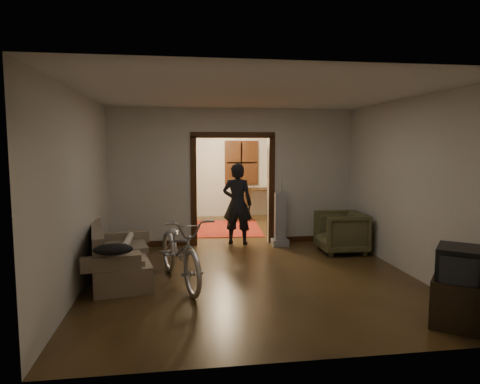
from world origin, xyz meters
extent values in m
cube|color=#342310|center=(0.00, 0.00, 0.00)|extent=(5.00, 8.50, 0.01)
cube|color=white|center=(0.00, 0.00, 2.80)|extent=(5.00, 8.50, 0.01)
cube|color=beige|center=(0.00, 4.25, 1.40)|extent=(5.00, 0.02, 2.80)
cube|color=beige|center=(-2.50, 0.00, 1.40)|extent=(0.02, 8.50, 2.80)
cube|color=beige|center=(2.50, 0.00, 1.40)|extent=(0.02, 8.50, 2.80)
cube|color=beige|center=(0.00, 0.75, 1.40)|extent=(5.00, 0.14, 2.80)
cube|color=#341A0C|center=(0.00, 0.75, 1.10)|extent=(1.74, 0.20, 2.32)
cube|color=black|center=(0.70, 4.21, 1.55)|extent=(0.98, 0.06, 1.28)
sphere|color=#FFE0A5|center=(0.00, 2.50, 2.35)|extent=(0.24, 0.24, 0.24)
cube|color=silver|center=(1.05, 0.68, 1.25)|extent=(0.08, 0.01, 0.12)
cube|color=brown|center=(-2.04, -1.37, 0.41)|extent=(1.12, 1.88, 0.81)
cylinder|color=beige|center=(-1.94, -1.07, 0.53)|extent=(0.11, 0.85, 0.11)
ellipsoid|color=black|center=(-1.99, -2.28, 0.68)|extent=(0.51, 0.38, 0.15)
imported|color=silver|center=(-1.11, -1.75, 0.52)|extent=(1.18, 2.08, 1.04)
imported|color=#4B4A2A|center=(1.95, -0.32, 0.40)|extent=(0.89, 0.86, 0.79)
cube|color=black|center=(2.02, -3.71, 0.27)|extent=(0.80, 0.81, 0.55)
cube|color=black|center=(2.02, -3.71, 0.69)|extent=(0.70, 0.71, 0.46)
cube|color=gray|center=(0.93, 0.40, 0.55)|extent=(0.40, 0.36, 1.09)
imported|color=black|center=(0.09, 0.68, 0.84)|extent=(0.71, 0.58, 1.69)
cube|color=maroon|center=(0.05, 2.37, 0.01)|extent=(1.80, 2.28, 0.02)
cube|color=#28321E|center=(-1.17, 4.03, 0.95)|extent=(1.01, 0.64, 1.89)
sphere|color=#1E5972|center=(-1.17, 4.03, 1.94)|extent=(0.30, 0.30, 0.30)
cube|color=black|center=(1.00, 3.85, 0.41)|extent=(1.15, 0.70, 0.82)
cube|color=black|center=(0.58, 3.32, 0.47)|extent=(0.49, 0.49, 0.94)
camera|label=1|loc=(-1.13, -8.00, 2.05)|focal=32.00mm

